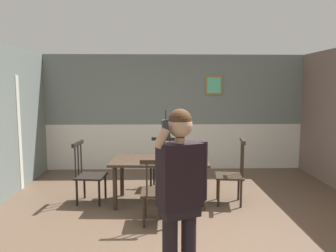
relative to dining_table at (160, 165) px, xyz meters
name	(u,v)px	position (x,y,z in m)	size (l,w,h in m)	color
ground_plane	(186,229)	(0.35, -1.02, -0.64)	(7.23, 7.23, 0.00)	brown
room_back_partition	(175,115)	(0.35, 2.28, 0.62)	(5.95, 0.17, 2.61)	slate
dining_table	(160,165)	(0.00, 0.00, 0.00)	(1.59, 0.94, 0.73)	#38281E
chair_near_window	(89,174)	(-1.16, 0.06, -0.16)	(0.50, 0.50, 1.01)	black
chair_by_doorway	(232,174)	(1.16, -0.06, -0.14)	(0.49, 0.49, 1.07)	#2D2319
chair_at_table_head	(162,163)	(0.05, 0.82, -0.17)	(0.50, 0.50, 0.93)	black
chair_opposite_corner	(157,191)	(-0.04, -0.82, -0.18)	(0.45, 0.45, 0.94)	#2D2319
person_figure	(180,189)	(0.17, -2.34, 0.34)	(0.50, 0.35, 1.70)	black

